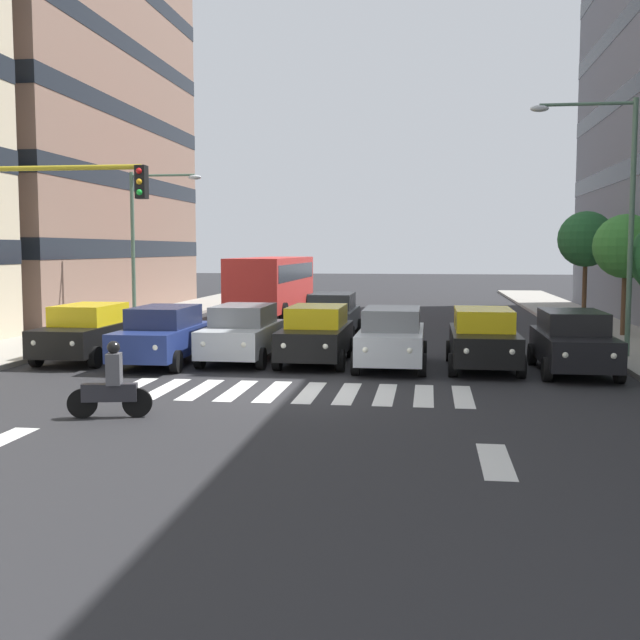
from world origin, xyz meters
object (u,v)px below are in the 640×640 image
at_px(car_0, 573,341).
at_px(car_3, 316,334).
at_px(car_4, 243,333).
at_px(street_lamp_left, 615,201).
at_px(car_2, 392,337).
at_px(car_row2_0, 332,315).
at_px(motorcycle_with_rider, 111,386).
at_px(bus_behind_traffic, 273,280).
at_px(car_5, 163,335).
at_px(traffic_light_gantry, 5,235).
at_px(street_lamp_right, 145,231).
at_px(car_6, 88,332).
at_px(street_tree_3, 586,239).
at_px(car_1, 483,338).
at_px(street_tree_2, 626,247).

bearing_deg(car_0, car_3, -6.70).
height_order(car_4, street_lamp_left, street_lamp_left).
distance_m(car_2, car_row2_0, 7.65).
bearing_deg(car_0, motorcycle_with_rider, 34.79).
bearing_deg(bus_behind_traffic, car_5, 90.00).
bearing_deg(traffic_light_gantry, car_4, -128.37).
bearing_deg(street_lamp_left, street_lamp_right, -21.65).
height_order(car_4, motorcycle_with_rider, car_4).
distance_m(car_4, bus_behind_traffic, 15.55).
distance_m(car_row2_0, street_lamp_left, 11.14).
relative_size(car_5, car_6, 1.00).
height_order(traffic_light_gantry, street_tree_3, traffic_light_gantry).
bearing_deg(car_1, car_row2_0, -53.39).
distance_m(car_6, street_tree_3, 22.04).
height_order(car_row2_0, motorcycle_with_rider, car_row2_0).
bearing_deg(street_tree_3, car_1, 68.39).
xyz_separation_m(car_4, street_tree_2, (-12.95, -7.88, 2.63)).
bearing_deg(car_3, traffic_light_gantry, 39.61).
bearing_deg(car_4, bus_behind_traffic, -81.87).
height_order(car_row2_0, street_lamp_left, street_lamp_left).
height_order(car_2, street_lamp_left, street_lamp_left).
relative_size(bus_behind_traffic, traffic_light_gantry, 1.91).
height_order(car_1, car_2, same).
bearing_deg(street_lamp_left, street_tree_3, -96.80).
bearing_deg(car_3, motorcycle_with_rider, 69.27).
bearing_deg(street_tree_2, car_3, 36.54).
relative_size(car_5, traffic_light_gantry, 0.81).
relative_size(car_2, car_4, 1.00).
height_order(street_tree_2, street_tree_3, street_tree_3).
relative_size(car_4, car_row2_0, 1.00).
xyz_separation_m(street_lamp_right, street_tree_2, (-19.32, 0.90, -0.69)).
bearing_deg(car_6, car_1, 179.69).
height_order(motorcycle_with_rider, street_tree_2, street_tree_2).
relative_size(car_5, street_tree_3, 0.90).
distance_m(car_3, bus_behind_traffic, 16.06).
bearing_deg(street_lamp_right, car_row2_0, 165.19).
bearing_deg(street_tree_2, car_0, 68.74).
bearing_deg(car_4, street_lamp_right, -54.07).
xyz_separation_m(traffic_light_gantry, street_lamp_left, (-15.55, -7.39, 1.12)).
xyz_separation_m(motorcycle_with_rider, street_tree_3, (-13.23, -21.03, 3.20)).
relative_size(car_0, car_row2_0, 1.00).
distance_m(car_row2_0, street_lamp_right, 9.17).
relative_size(car_row2_0, street_tree_3, 0.90).
xyz_separation_m(bus_behind_traffic, street_tree_3, (-14.67, 2.38, 1.99)).
height_order(car_0, car_6, same).
relative_size(car_4, street_lamp_right, 0.68).
height_order(street_lamp_left, street_tree_3, street_lamp_left).
xyz_separation_m(motorcycle_with_rider, street_lamp_right, (5.60, -16.83, 3.56)).
bearing_deg(bus_behind_traffic, street_tree_2, 153.72).
bearing_deg(car_5, street_lamp_left, -168.38).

